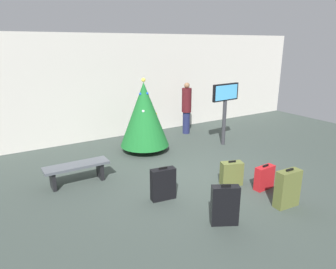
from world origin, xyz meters
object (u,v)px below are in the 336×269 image
Objects in this scene: waiting_bench at (77,169)px; suitcase_3 at (264,178)px; flight_info_kiosk at (225,102)px; suitcase_4 at (287,189)px; holiday_tree at (144,114)px; suitcase_1 at (163,184)px; traveller_0 at (187,107)px; suitcase_2 at (231,173)px; suitcase_0 at (225,205)px.

suitcase_3 is at bearing -35.13° from waiting_bench.
suitcase_3 is at bearing -114.71° from flight_info_kiosk.
flight_info_kiosk is 2.43× the size of suitcase_4.
suitcase_1 is at bearing -110.24° from holiday_tree.
waiting_bench is at bearing -155.10° from traveller_0.
suitcase_1 is 1.72m from suitcase_2.
holiday_tree is 4.39m from suitcase_0.
suitcase_2 is 1.02× the size of suitcase_3.
suitcase_2 is 0.73m from suitcase_3.
suitcase_4 reaches higher than waiting_bench.
suitcase_2 is at bearing 131.43° from suitcase_3.
flight_info_kiosk is 2.49× the size of suitcase_0.
waiting_bench is at bearing -174.99° from flight_info_kiosk.
traveller_0 is 5.54m from suitcase_4.
holiday_tree is 2.73× the size of suitcase_4.
suitcase_2 is (1.70, -0.23, -0.07)m from suitcase_1.
suitcase_4 is at bearing -6.28° from suitcase_0.
traveller_0 is 4.75m from suitcase_3.
flight_info_kiosk is at bearing 65.29° from suitcase_3.
suitcase_2 is at bearing -127.71° from flight_info_kiosk.
suitcase_1 is at bearing -148.90° from flight_info_kiosk.
suitcase_0 is (-3.05, -3.50, -1.03)m from flight_info_kiosk.
suitcase_1 reaches higher than suitcase_2.
flight_info_kiosk reaches higher than suitcase_1.
suitcase_3 is at bearing 19.57° from suitcase_0.
suitcase_1 is 2.50m from suitcase_4.
suitcase_0 is at bearing -59.81° from waiting_bench.
holiday_tree is at bearing 101.43° from suitcase_2.
suitcase_4 is at bearing -103.31° from traveller_0.
suitcase_2 is (-1.81, -2.35, -1.13)m from flight_info_kiosk.
waiting_bench is (-4.84, -0.42, -1.05)m from flight_info_kiosk.
traveller_0 is at bearing 61.99° from suitcase_0.
suitcase_1 is at bearing 160.53° from suitcase_3.
flight_info_kiosk is at bearing 31.10° from suitcase_1.
holiday_tree is 4.60m from suitcase_4.
holiday_tree is at bearing 82.00° from suitcase_0.
waiting_bench is 5.06m from traveller_0.
holiday_tree is 2.79m from waiting_bench.
holiday_tree is at bearing 162.30° from flight_info_kiosk.
suitcase_1 is (-1.07, -2.90, -0.79)m from holiday_tree.
holiday_tree is at bearing 106.88° from suitcase_3.
suitcase_0 is 1.50m from suitcase_4.
suitcase_2 is at bearing -78.57° from holiday_tree.
waiting_bench is 1.82× the size of suitcase_4.
waiting_bench is 4.29m from suitcase_3.
traveller_0 is at bearing 99.61° from flight_info_kiosk.
waiting_bench is 1.87× the size of suitcase_0.
suitcase_2 is (0.63, -3.13, -0.86)m from holiday_tree.
suitcase_3 is 0.81m from suitcase_4.
flight_info_kiosk is 3.41× the size of suitcase_3.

